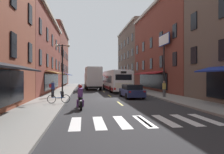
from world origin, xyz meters
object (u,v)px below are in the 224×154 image
billboard_sign (164,48)px  street_lamp_twin (62,68)px  pedestrian_mid (164,89)px  bicycle_near (59,98)px  transit_bus (115,80)px  box_truck (93,78)px  sedan_near (132,91)px  pedestrian_near (52,88)px  motorcycle_rider (80,98)px  sedan_mid (91,84)px

billboard_sign → street_lamp_twin: 12.95m
billboard_sign → pedestrian_mid: bearing=-112.6°
billboard_sign → bicycle_near: 15.27m
transit_bus → box_truck: box_truck is taller
sedan_near → pedestrian_near: bearing=176.7°
pedestrian_near → street_lamp_twin: size_ratio=0.32×
transit_bus → pedestrian_mid: bearing=-72.9°
sedan_near → bicycle_near: (-6.80, -4.24, -0.20)m
pedestrian_near → motorcycle_rider: bearing=-1.3°
box_truck → pedestrian_mid: (6.53, -14.71, -0.97)m
billboard_sign → sedan_mid: billboard_sign is taller
sedan_mid → bicycle_near: (-3.52, -27.05, -0.21)m
transit_bus → pedestrian_near: size_ratio=7.10×
pedestrian_mid → street_lamp_twin: bearing=39.4°
motorcycle_rider → sedan_mid: bearing=86.4°
billboard_sign → pedestrian_near: billboard_sign is taller
box_truck → motorcycle_rider: size_ratio=3.58×
pedestrian_mid → billboard_sign: bearing=-69.0°
motorcycle_rider → pedestrian_mid: size_ratio=1.28×
billboard_sign → sedan_near: bearing=-143.7°
sedan_mid → bicycle_near: bearing=-97.4°
transit_bus → pedestrian_mid: size_ratio=7.31×
pedestrian_near → sedan_mid: bearing=144.2°
sedan_near → pedestrian_near: 8.00m
motorcycle_rider → pedestrian_mid: bearing=33.5°
sedan_mid → pedestrian_near: (-4.70, -22.35, 0.31)m
box_truck → pedestrian_mid: bearing=-66.1°
billboard_sign → motorcycle_rider: (-10.21, -10.11, -5.10)m
box_truck → street_lamp_twin: 14.47m
bicycle_near → street_lamp_twin: size_ratio=0.33×
motorcycle_rider → pedestrian_near: (-2.85, 6.84, 0.31)m
billboard_sign → street_lamp_twin: (-12.04, -3.89, -2.77)m
motorcycle_rider → pedestrian_near: bearing=112.6°
street_lamp_twin → pedestrian_mid: bearing=-4.2°
pedestrian_near → transit_bus: bearing=116.5°
transit_bus → pedestrian_mid: (3.33, -10.81, -0.66)m
box_truck → sedan_mid: bearing=89.4°
billboard_sign → transit_bus: (-5.25, 6.17, -4.19)m
sedan_mid → pedestrian_near: pedestrian_near is taller
motorcycle_rider → pedestrian_near: pedestrian_near is taller
transit_bus → sedan_near: bearing=-89.0°
bicycle_near → pedestrian_mid: bearing=18.5°
bicycle_near → sedan_mid: bearing=82.6°
transit_bus → pedestrian_near: transit_bus is taller
transit_bus → sedan_near: size_ratio=2.77×
billboard_sign → sedan_near: billboard_sign is taller
bicycle_near → pedestrian_near: size_ratio=1.03×
sedan_mid → box_truck: bearing=-90.6°
box_truck → street_lamp_twin: street_lamp_twin is taller
billboard_sign → pedestrian_mid: billboard_sign is taller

